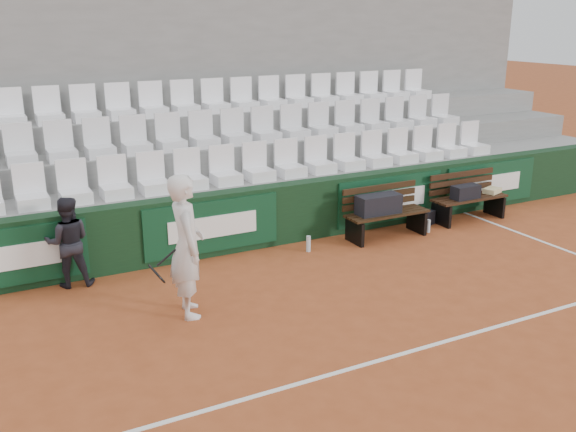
% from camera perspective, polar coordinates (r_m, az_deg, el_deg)
% --- Properties ---
extents(ground, '(80.00, 80.00, 0.00)m').
position_cam_1_polar(ground, '(7.20, 6.34, -13.16)').
color(ground, '#A24A24').
rests_on(ground, ground).
extents(court_baseline, '(18.00, 0.06, 0.01)m').
position_cam_1_polar(court_baseline, '(7.20, 6.34, -13.13)').
color(court_baseline, white).
rests_on(court_baseline, ground).
extents(back_barrier, '(18.00, 0.34, 1.00)m').
position_cam_1_polar(back_barrier, '(10.28, -5.64, -0.56)').
color(back_barrier, black).
rests_on(back_barrier, ground).
extents(grandstand_tier_front, '(18.00, 0.95, 1.00)m').
position_cam_1_polar(grandstand_tier_front, '(10.82, -7.24, 0.30)').
color(grandstand_tier_front, gray).
rests_on(grandstand_tier_front, ground).
extents(grandstand_tier_mid, '(18.00, 0.95, 1.45)m').
position_cam_1_polar(grandstand_tier_mid, '(11.63, -8.94, 2.57)').
color(grandstand_tier_mid, gray).
rests_on(grandstand_tier_mid, ground).
extents(grandstand_tier_back, '(18.00, 0.95, 1.90)m').
position_cam_1_polar(grandstand_tier_back, '(12.45, -10.41, 4.55)').
color(grandstand_tier_back, gray).
rests_on(grandstand_tier_back, ground).
extents(grandstand_rear_wall, '(18.00, 0.30, 4.40)m').
position_cam_1_polar(grandstand_rear_wall, '(12.84, -11.57, 10.53)').
color(grandstand_rear_wall, gray).
rests_on(grandstand_rear_wall, ground).
extents(seat_row_front, '(11.90, 0.44, 0.63)m').
position_cam_1_polar(seat_row_front, '(10.45, -7.07, 4.33)').
color(seat_row_front, white).
rests_on(seat_row_front, grandstand_tier_front).
extents(seat_row_mid, '(11.90, 0.44, 0.63)m').
position_cam_1_polar(seat_row_mid, '(11.25, -8.89, 7.51)').
color(seat_row_mid, silver).
rests_on(seat_row_mid, grandstand_tier_mid).
extents(seat_row_back, '(11.90, 0.44, 0.63)m').
position_cam_1_polar(seat_row_back, '(12.08, -10.48, 10.25)').
color(seat_row_back, white).
rests_on(seat_row_back, grandstand_tier_back).
extents(bench_left, '(1.50, 0.56, 0.45)m').
position_cam_1_polar(bench_left, '(11.12, 8.76, -0.79)').
color(bench_left, black).
rests_on(bench_left, ground).
extents(bench_right, '(1.50, 0.56, 0.45)m').
position_cam_1_polar(bench_right, '(12.39, 15.75, 0.65)').
color(bench_right, '#331C0F').
rests_on(bench_right, ground).
extents(sports_bag_left, '(0.77, 0.35, 0.33)m').
position_cam_1_polar(sports_bag_left, '(10.92, 8.04, 1.05)').
color(sports_bag_left, black).
rests_on(sports_bag_left, bench_left).
extents(sports_bag_right, '(0.54, 0.26, 0.25)m').
position_cam_1_polar(sports_bag_right, '(12.17, 15.51, 2.07)').
color(sports_bag_right, black).
rests_on(sports_bag_right, bench_right).
extents(towel, '(0.39, 0.34, 0.09)m').
position_cam_1_polar(towel, '(12.73, 17.68, 2.18)').
color(towel, '#D3C289').
rests_on(towel, bench_right).
extents(sports_bag_ground, '(0.48, 0.38, 0.26)m').
position_cam_1_polar(sports_bag_ground, '(11.94, 11.92, -0.19)').
color(sports_bag_ground, black).
rests_on(sports_bag_ground, ground).
extents(water_bottle_near, '(0.07, 0.07, 0.26)m').
position_cam_1_polar(water_bottle_near, '(10.37, 1.83, -2.48)').
color(water_bottle_near, silver).
rests_on(water_bottle_near, ground).
extents(water_bottle_far, '(0.07, 0.07, 0.23)m').
position_cam_1_polar(water_bottle_far, '(11.55, 12.37, -0.87)').
color(water_bottle_far, silver).
rests_on(water_bottle_far, ground).
extents(tennis_player, '(0.77, 0.73, 1.83)m').
position_cam_1_polar(tennis_player, '(8.06, -9.00, -2.65)').
color(tennis_player, silver).
rests_on(tennis_player, ground).
extents(ball_kid, '(0.71, 0.60, 1.29)m').
position_cam_1_polar(ball_kid, '(9.41, -18.97, -2.20)').
color(ball_kid, black).
rests_on(ball_kid, ground).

